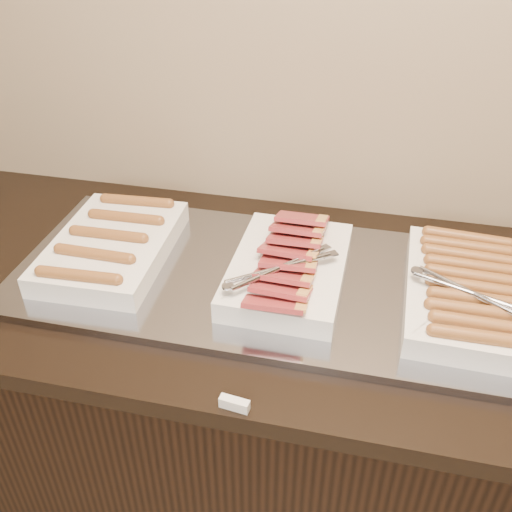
# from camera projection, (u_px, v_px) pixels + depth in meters

# --- Properties ---
(counter) EXTENTS (2.06, 0.76, 0.90)m
(counter) POSITION_uv_depth(u_px,v_px,m) (280.00, 417.00, 1.53)
(counter) COLOR black
(counter) RESTS_ON ground
(warming_tray) EXTENTS (1.20, 0.50, 0.02)m
(warming_tray) POSITION_uv_depth(u_px,v_px,m) (284.00, 282.00, 1.27)
(warming_tray) COLOR gray
(warming_tray) RESTS_ON counter
(dish_left) EXTENTS (0.26, 0.39, 0.07)m
(dish_left) POSITION_uv_depth(u_px,v_px,m) (112.00, 245.00, 1.32)
(dish_left) COLOR white
(dish_left) RESTS_ON warming_tray
(dish_center) EXTENTS (0.25, 0.38, 0.09)m
(dish_center) POSITION_uv_depth(u_px,v_px,m) (288.00, 267.00, 1.24)
(dish_center) COLOR white
(dish_center) RESTS_ON warming_tray
(dish_right) EXTENTS (0.28, 0.40, 0.08)m
(dish_right) POSITION_uv_depth(u_px,v_px,m) (472.00, 292.00, 1.17)
(dish_right) COLOR white
(dish_right) RESTS_ON warming_tray
(label_holder) EXTENTS (0.05, 0.02, 0.02)m
(label_holder) POSITION_uv_depth(u_px,v_px,m) (234.00, 404.00, 0.98)
(label_holder) COLOR white
(label_holder) RESTS_ON counter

